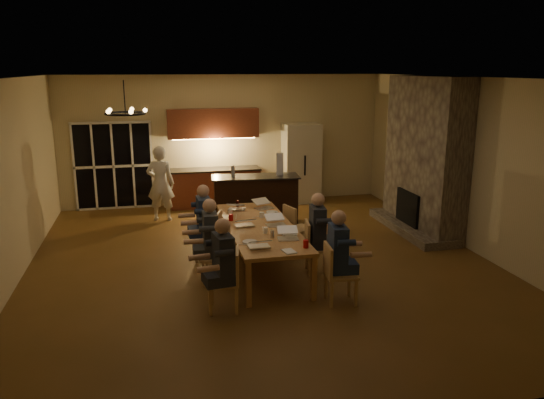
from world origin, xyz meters
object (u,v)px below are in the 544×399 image
at_px(chair_right_near, 341,274).
at_px(laptop_e, 237,204).
at_px(chair_left_mid, 216,257).
at_px(mug_back, 230,212).
at_px(plate_near, 290,234).
at_px(plate_far, 272,212).
at_px(person_left_mid, 211,241).
at_px(can_silver, 272,234).
at_px(chair_left_far, 208,236).
at_px(person_right_mid, 317,233).
at_px(person_right_near, 338,256).
at_px(bar_bottle, 233,171).
at_px(standing_person, 161,183).
at_px(laptop_c, 244,219).
at_px(laptop_a, 259,240).
at_px(redcup_near, 306,244).
at_px(chandelier, 125,113).
at_px(chair_right_far, 299,228).
at_px(person_left_near, 224,266).
at_px(mug_front, 266,230).
at_px(person_left_far, 204,223).
at_px(mug_mid, 262,215).
at_px(laptop_f, 264,203).
at_px(laptop_d, 276,219).
at_px(bar_island, 256,200).
at_px(can_cola, 238,203).
at_px(chair_right_mid, 319,247).
at_px(plate_left, 250,242).
at_px(refrigerator, 301,163).
at_px(can_right, 276,215).
at_px(redcup_mid, 231,217).
at_px(laptop_b, 288,232).
at_px(bar_blender, 280,164).
at_px(dining_table, 260,246).

xyz_separation_m(chair_right_near, laptop_e, (-1.08, 2.77, 0.42)).
relative_size(chair_left_mid, mug_back, 8.90).
height_order(plate_near, plate_far, same).
xyz_separation_m(person_left_mid, can_silver, (0.95, -0.24, 0.12)).
height_order(chair_left_far, person_right_mid, person_right_mid).
bearing_deg(person_right_near, bar_bottle, 17.90).
xyz_separation_m(standing_person, laptop_c, (1.31, -3.29, 0.02)).
distance_m(laptop_a, redcup_near, 0.71).
distance_m(chair_left_mid, chandelier, 2.63).
height_order(chair_right_far, laptop_c, laptop_c).
bearing_deg(bar_bottle, person_left_near, -100.76).
xyz_separation_m(person_left_near, mug_front, (0.85, 1.16, 0.11)).
relative_size(person_left_far, mug_mid, 13.80).
xyz_separation_m(laptop_a, laptop_f, (0.54, 2.15, 0.00)).
xyz_separation_m(laptop_d, plate_far, (0.11, 0.81, -0.10)).
relative_size(bar_island, chair_right_near, 2.12).
bearing_deg(bar_island, laptop_a, -95.53).
height_order(person_right_mid, can_cola, person_right_mid).
distance_m(chair_right_mid, chair_right_far, 1.12).
bearing_deg(chair_left_mid, bar_bottle, -179.92).
bearing_deg(plate_left, refrigerator, 65.94).
relative_size(person_left_near, laptop_d, 4.31).
bearing_deg(chandelier, can_right, 26.13).
relative_size(chair_right_near, redcup_mid, 7.42).
distance_m(person_right_mid, chandelier, 3.60).
height_order(person_right_near, chandelier, chandelier).
bearing_deg(redcup_near, bar_bottle, 97.05).
distance_m(mug_front, can_right, 0.86).
bearing_deg(laptop_c, mug_mid, -138.68).
height_order(chair_left_far, plate_far, chair_left_far).
height_order(mug_front, plate_near, mug_front).
relative_size(chair_right_far, redcup_mid, 7.42).
height_order(chair_right_mid, plate_left, chair_right_mid).
relative_size(laptop_d, plate_far, 1.44).
distance_m(chair_right_far, laptop_e, 1.25).
relative_size(standing_person, laptop_b, 5.29).
relative_size(person_left_near, laptop_b, 4.31).
relative_size(person_left_near, person_right_near, 1.00).
bearing_deg(redcup_mid, laptop_f, 42.01).
distance_m(laptop_c, plate_near, 0.92).
height_order(refrigerator, laptop_e, refrigerator).
xyz_separation_m(chair_right_far, plate_far, (-0.49, 0.09, 0.31)).
xyz_separation_m(laptop_c, bar_blender, (1.25, 2.53, 0.46)).
bearing_deg(can_right, redcup_mid, 175.28).
bearing_deg(dining_table, laptop_f, 74.43).
relative_size(laptop_a, mug_back, 3.20).
relative_size(person_right_near, redcup_near, 11.50).
xyz_separation_m(bar_island, person_right_mid, (0.45, -3.03, 0.15)).
height_order(laptop_a, mug_mid, laptop_a).
height_order(laptop_e, can_silver, laptop_e).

